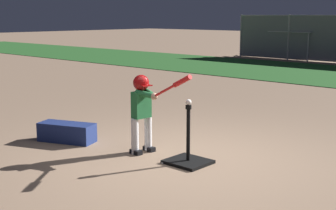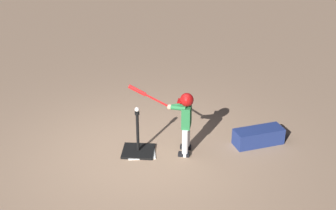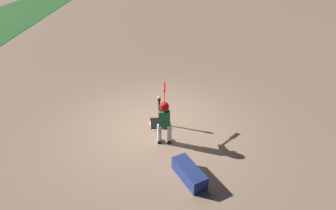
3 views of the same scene
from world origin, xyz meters
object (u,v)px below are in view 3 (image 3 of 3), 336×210
Objects in this scene: batting_tee at (160,121)px; equipment_bag at (189,173)px; baseball at (159,97)px; batter_child at (164,117)px.

batting_tee reaches higher than equipment_bag.
baseball is at bearing -116.57° from batting_tee.
batter_child is 1.42m from equipment_bag.
baseball is 0.09× the size of equipment_bag.
equipment_bag is (-2.00, -0.41, -0.65)m from baseball.
batting_tee is 0.89× the size of equipment_bag.
batting_tee is at bearing 63.43° from baseball.
batter_child reaches higher than batting_tee.
batting_tee is 0.65× the size of batter_child.
baseball is (-0.00, -0.00, 0.70)m from batting_tee.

